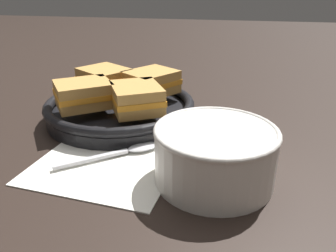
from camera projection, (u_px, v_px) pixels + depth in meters
name	position (u px, v px, depth m)	size (l,w,h in m)	color
ground_plane	(153.00, 152.00, 0.53)	(4.00, 4.00, 0.00)	black
napkin	(105.00, 164.00, 0.49)	(0.22, 0.20, 0.00)	white
soup_bowl	(215.00, 151.00, 0.44)	(0.17, 0.17, 0.08)	silver
spoon	(130.00, 150.00, 0.52)	(0.14, 0.12, 0.01)	silver
skillet	(121.00, 109.00, 0.66)	(0.30, 0.30, 0.04)	black
sandwich_near_left	(151.00, 82.00, 0.67)	(0.13, 0.13, 0.05)	#C18E47
sandwich_near_right	(105.00, 79.00, 0.69)	(0.13, 0.12, 0.05)	#C18E47
sandwich_far_left	(84.00, 94.00, 0.60)	(0.13, 0.13, 0.05)	#C18E47
sandwich_far_right	(136.00, 98.00, 0.58)	(0.12, 0.13, 0.05)	#C18E47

